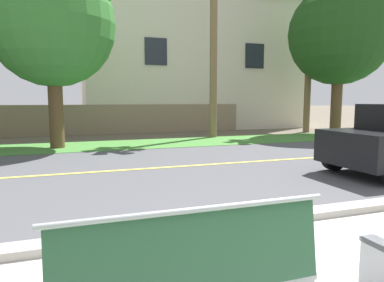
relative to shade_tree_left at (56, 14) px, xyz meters
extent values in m
plane|color=#665B4C|center=(2.29, -2.98, -4.40)|extent=(140.00, 140.00, 0.00)
cube|color=#ADA89E|center=(2.29, -8.63, -4.34)|extent=(44.00, 0.30, 0.11)
cube|color=#515156|center=(2.29, -4.48, -4.39)|extent=(52.00, 8.00, 0.01)
cube|color=#E0CC4C|center=(2.29, -4.48, -4.39)|extent=(48.00, 0.14, 0.01)
cube|color=#478438|center=(2.29, 0.17, -4.39)|extent=(48.00, 2.80, 0.02)
cube|color=#9EA0A8|center=(1.00, -10.45, -3.97)|extent=(1.78, 0.44, 0.05)
cube|color=#285138|center=(1.00, -10.64, -3.69)|extent=(1.71, 0.12, 0.52)
cylinder|color=#9EA0A8|center=(1.00, -10.65, -3.41)|extent=(1.78, 0.04, 0.04)
cube|color=#9EA0A8|center=(2.76, -10.45, -4.17)|extent=(0.14, 0.40, 0.45)
cylinder|color=black|center=(6.10, -6.04, -4.08)|extent=(0.64, 0.18, 0.64)
cylinder|color=brown|center=(-0.13, 0.08, -3.11)|extent=(0.47, 0.47, 2.56)
sphere|color=#33752D|center=(-0.13, 0.08, -0.29)|extent=(4.10, 4.10, 4.10)
cylinder|color=brown|center=(12.14, 0.79, -2.95)|extent=(0.50, 0.50, 2.89)
sphere|color=#1E4719|center=(12.14, 0.79, 0.23)|extent=(4.62, 4.62, 4.62)
sphere|color=#1E4719|center=(12.71, 0.45, 1.61)|extent=(3.23, 3.23, 3.23)
cylinder|color=brown|center=(11.58, 2.22, -0.27)|extent=(0.32, 0.32, 8.25)
cylinder|color=brown|center=(6.17, 1.48, -0.46)|extent=(0.32, 0.32, 7.86)
cube|color=gray|center=(2.17, 4.47, -3.70)|extent=(13.00, 0.36, 1.40)
cube|color=beige|center=(7.08, 7.67, -0.80)|extent=(12.05, 6.40, 7.20)
cube|color=#232833|center=(4.37, 4.44, -0.44)|extent=(1.10, 0.06, 1.30)
cube|color=#232833|center=(9.79, 4.44, -0.44)|extent=(1.10, 0.06, 1.30)
camera|label=1|loc=(0.31, -12.55, -2.75)|focal=32.73mm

